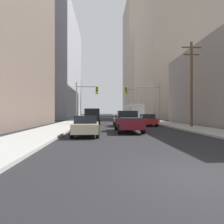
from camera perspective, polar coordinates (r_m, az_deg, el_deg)
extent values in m
plane|color=black|center=(6.05, 22.33, -17.04)|extent=(400.00, 400.00, 0.00)
cube|color=#9E9E99|center=(55.45, -8.13, -1.80)|extent=(3.72, 160.00, 0.15)
cube|color=#9E9E99|center=(56.10, 6.76, -1.78)|extent=(3.72, 160.00, 0.15)
cube|color=silver|center=(42.75, 6.17, 0.20)|extent=(2.51, 11.50, 2.90)
cube|color=black|center=(42.56, 4.49, 0.90)|extent=(0.03, 10.58, 0.80)
cube|color=red|center=(42.56, 4.49, -0.58)|extent=(0.02, 10.58, 0.28)
cylinder|color=black|center=(46.58, 3.93, -1.61)|extent=(0.32, 1.00, 1.00)
cylinder|color=black|center=(46.93, 6.78, -1.60)|extent=(0.32, 1.00, 1.00)
cylinder|color=black|center=(39.40, 5.24, -1.89)|extent=(0.32, 1.00, 1.00)
cylinder|color=black|center=(39.82, 8.59, -1.87)|extent=(0.32, 1.00, 1.00)
cube|color=maroon|center=(17.47, 4.80, -3.22)|extent=(2.05, 5.42, 0.80)
cube|color=black|center=(18.41, 4.38, -0.73)|extent=(1.82, 1.82, 0.70)
cube|color=black|center=(16.12, 5.47, -1.89)|extent=(1.78, 2.39, 0.10)
cylinder|color=black|center=(19.11, 1.22, -4.15)|extent=(0.28, 0.80, 0.80)
cylinder|color=black|center=(19.35, 6.91, -4.10)|extent=(0.28, 0.80, 0.80)
cylinder|color=black|center=(15.68, 2.20, -5.06)|extent=(0.28, 0.80, 0.80)
cylinder|color=black|center=(15.97, 9.10, -4.96)|extent=(0.28, 0.80, 0.80)
cube|color=black|center=(28.34, -5.73, -0.97)|extent=(2.06, 5.22, 1.90)
cube|color=black|center=(30.94, -5.51, -0.12)|extent=(1.76, 0.04, 0.60)
cylinder|color=black|center=(30.09, -7.42, -2.73)|extent=(0.24, 0.72, 0.72)
cylinder|color=black|center=(30.01, -3.75, -2.74)|extent=(0.24, 0.72, 0.72)
cylinder|color=black|center=(26.77, -7.94, -3.06)|extent=(0.24, 0.72, 0.72)
cylinder|color=black|center=(26.68, -3.82, -3.07)|extent=(0.24, 0.72, 0.72)
cube|color=#C6B793|center=(14.59, -7.60, -4.46)|extent=(1.90, 4.24, 0.65)
cube|color=black|center=(14.41, -7.64, -2.13)|extent=(1.63, 1.94, 0.55)
cylinder|color=black|center=(16.03, -10.32, -5.23)|extent=(0.22, 0.64, 0.64)
cylinder|color=black|center=(15.92, -4.11, -5.27)|extent=(0.22, 0.64, 0.64)
cylinder|color=black|center=(13.38, -11.75, -6.26)|extent=(0.22, 0.64, 0.64)
cylinder|color=black|center=(13.24, -4.29, -6.33)|extent=(0.22, 0.64, 0.64)
cube|color=maroon|center=(25.61, 10.30, -2.56)|extent=(1.83, 4.21, 0.65)
cube|color=black|center=(25.45, 10.38, -1.23)|extent=(1.60, 1.91, 0.55)
cylinder|color=black|center=(26.76, 7.82, -3.15)|extent=(0.22, 0.64, 0.64)
cylinder|color=black|center=(27.14, 11.41, -3.11)|extent=(0.22, 0.64, 0.64)
cylinder|color=black|center=(24.13, 9.05, -3.49)|extent=(0.22, 0.64, 0.64)
cylinder|color=black|center=(24.55, 13.00, -3.43)|extent=(0.22, 0.64, 0.64)
cube|color=#B7BABF|center=(24.39, 2.81, -2.69)|extent=(1.84, 4.22, 0.65)
cube|color=black|center=(24.22, 2.84, -1.29)|extent=(1.60, 1.92, 0.55)
cylinder|color=black|center=(25.67, 0.57, -3.28)|extent=(0.22, 0.64, 0.64)
cylinder|color=black|center=(25.85, 4.40, -3.26)|extent=(0.22, 0.64, 0.64)
cylinder|color=black|center=(23.00, 1.01, -3.66)|extent=(0.22, 0.64, 0.64)
cylinder|color=black|center=(23.19, 5.28, -3.63)|extent=(0.22, 0.64, 0.64)
cylinder|color=gray|center=(27.90, -10.39, 2.48)|extent=(0.18, 0.18, 6.00)
cylinder|color=gray|center=(27.97, -7.43, 7.41)|extent=(2.89, 0.12, 0.12)
cube|color=gold|center=(27.84, -4.45, 6.36)|extent=(0.38, 0.30, 1.05)
sphere|color=black|center=(27.71, -4.46, 7.10)|extent=(0.24, 0.24, 0.24)
sphere|color=black|center=(27.67, -4.46, 6.40)|extent=(0.24, 0.24, 0.24)
sphere|color=#19D833|center=(27.63, -4.46, 5.70)|extent=(0.24, 0.24, 0.24)
cylinder|color=gray|center=(28.95, 13.79, 2.39)|extent=(0.18, 0.18, 6.00)
cylinder|color=gray|center=(28.54, 9.05, 7.26)|extent=(4.89, 0.12, 0.12)
cube|color=gold|center=(28.06, 4.13, 6.31)|extent=(0.38, 0.30, 1.05)
sphere|color=black|center=(27.93, 4.18, 7.04)|extent=(0.24, 0.24, 0.24)
sphere|color=black|center=(27.89, 4.18, 6.35)|extent=(0.24, 0.24, 0.24)
sphere|color=#19D833|center=(27.86, 4.18, 5.65)|extent=(0.24, 0.24, 0.24)
cylinder|color=brown|center=(23.62, 22.32, 7.36)|extent=(0.28, 0.28, 9.63)
cube|color=brown|center=(24.52, 22.32, 17.17)|extent=(2.20, 0.12, 0.12)
cube|color=brown|center=(24.29, 22.32, 15.37)|extent=(1.80, 0.12, 0.12)
cylinder|color=gray|center=(47.85, 7.10, 2.33)|extent=(0.16, 0.16, 7.50)
cylinder|color=gray|center=(47.99, 6.11, 6.57)|extent=(1.67, 0.10, 0.10)
ellipsoid|color=#4C4C51|center=(47.85, 5.12, 6.47)|extent=(0.56, 0.32, 0.20)
cube|color=#93939E|center=(60.19, -17.43, 12.26)|extent=(14.24, 28.96, 29.20)
cube|color=#B7A893|center=(62.41, 18.51, 13.05)|extent=(21.19, 24.98, 31.82)
cube|color=#B7A893|center=(99.00, 9.95, 14.70)|extent=(19.90, 25.63, 53.94)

